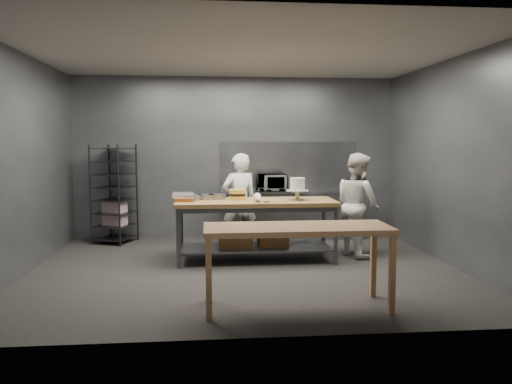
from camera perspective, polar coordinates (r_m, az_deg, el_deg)
ground at (r=7.16m, az=-1.23°, el=-8.79°), size 6.00×6.00×0.00m
back_wall at (r=9.43m, az=-2.34°, el=3.95°), size 6.00×0.04×3.00m
work_table at (r=7.56m, az=-0.24°, el=-3.56°), size 2.40×0.90×0.92m
near_counter at (r=5.39m, az=4.74°, el=-4.79°), size 2.00×0.70×0.90m
back_counter at (r=9.31m, az=3.95°, el=-2.56°), size 2.60×0.60×0.90m
splashback_panel at (r=9.52m, az=3.70°, el=3.06°), size 2.60×0.02×0.90m
speed_rack at (r=9.21m, az=-15.90°, el=-0.32°), size 0.80×0.82×1.75m
chef_behind at (r=8.25m, az=-1.89°, el=-1.14°), size 0.67×0.52×1.61m
chef_right at (r=8.02m, az=11.53°, el=-1.41°), size 0.83×0.94×1.62m
microwave at (r=9.19m, az=1.81°, el=1.10°), size 0.54×0.37×0.30m
frosted_cake_stand at (r=7.51m, az=4.75°, el=0.64°), size 0.34×0.34×0.34m
layer_cake at (r=7.55m, az=-2.13°, el=-0.30°), size 0.24×0.24×0.16m
cake_pans at (r=7.65m, az=-5.84°, el=-0.57°), size 0.64×0.35×0.07m
piping_bag at (r=7.23m, az=0.27°, el=-0.73°), size 0.12×0.38×0.12m
offset_spatula at (r=7.24m, az=1.92°, el=-1.16°), size 0.36×0.02×0.02m
pastry_clamshells at (r=7.53m, az=-8.31°, el=-0.56°), size 0.33×0.43×0.11m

